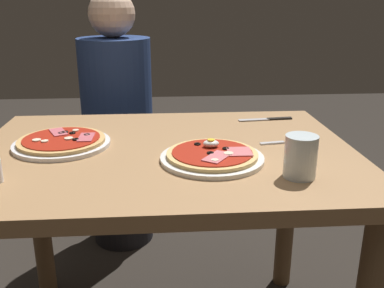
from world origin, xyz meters
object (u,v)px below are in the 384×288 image
object	(u,v)px
dining_table	(166,187)
knife	(269,119)
pizza_foreground	(212,156)
water_glass_far	(300,159)
pizza_across_left	(62,142)
diner_person	(118,130)
fork	(281,142)

from	to	relation	value
dining_table	knife	xyz separation A→B (m)	(0.38, 0.28, 0.12)
pizza_foreground	water_glass_far	xyz separation A→B (m)	(0.20, -0.13, 0.03)
pizza_foreground	pizza_across_left	world-z (taller)	pizza_foreground
pizza_foreground	diner_person	bearing A→B (deg)	111.12
pizza_foreground	pizza_across_left	distance (m)	0.45
dining_table	water_glass_far	world-z (taller)	water_glass_far
water_glass_far	pizza_foreground	bearing A→B (deg)	147.47
water_glass_far	diner_person	distance (m)	1.14
dining_table	water_glass_far	size ratio (longest dim) A/B	10.41
fork	knife	distance (m)	0.26
dining_table	diner_person	world-z (taller)	diner_person
dining_table	pizza_across_left	xyz separation A→B (m)	(-0.30, 0.05, 0.13)
fork	knife	size ratio (longest dim) A/B	0.81
pizza_across_left	knife	size ratio (longest dim) A/B	1.43
dining_table	pizza_across_left	distance (m)	0.33
pizza_foreground	fork	distance (m)	0.26
pizza_foreground	knife	size ratio (longest dim) A/B	1.42
fork	diner_person	distance (m)	0.94
pizza_foreground	pizza_across_left	size ratio (longest dim) A/B	0.99
water_glass_far	knife	world-z (taller)	water_glass_far
knife	pizza_across_left	bearing A→B (deg)	-160.69
pizza_foreground	diner_person	size ratio (longest dim) A/B	0.24
dining_table	diner_person	distance (m)	0.79
dining_table	fork	distance (m)	0.37
pizza_across_left	fork	world-z (taller)	pizza_across_left
pizza_foreground	diner_person	world-z (taller)	diner_person
diner_person	pizza_across_left	bearing A→B (deg)	82.64
fork	diner_person	bearing A→B (deg)	127.13
fork	diner_person	world-z (taller)	diner_person
pizza_across_left	knife	xyz separation A→B (m)	(0.68, 0.24, -0.01)
pizza_across_left	knife	bearing A→B (deg)	19.31
water_glass_far	knife	bearing A→B (deg)	84.09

